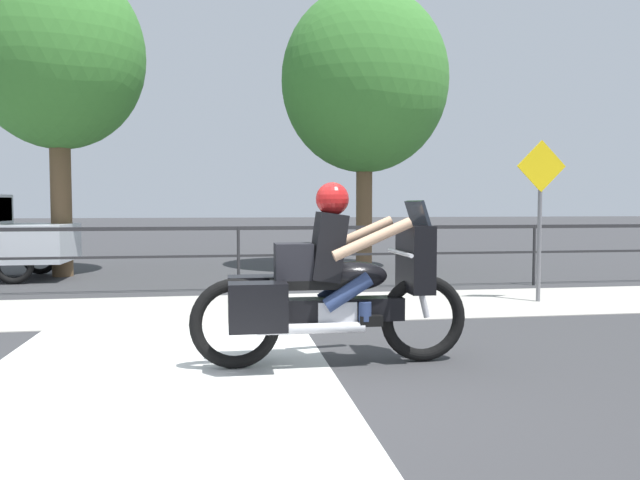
{
  "coord_description": "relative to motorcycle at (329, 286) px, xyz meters",
  "views": [
    {
      "loc": [
        -0.24,
        -5.04,
        1.42
      ],
      "look_at": [
        0.71,
        1.05,
        1.06
      ],
      "focal_mm": 35.0,
      "sensor_mm": 36.0,
      "label": 1
    }
  ],
  "objects": [
    {
      "name": "fence_railing",
      "position": [
        -0.67,
        4.76,
        0.13
      ],
      "size": [
        36.0,
        0.05,
        1.06
      ],
      "color": "#232326",
      "rests_on": "ground"
    },
    {
      "name": "street_sign",
      "position": [
        3.58,
        3.0,
        0.77
      ],
      "size": [
        0.74,
        0.06,
        2.32
      ],
      "color": "slate",
      "rests_on": "ground"
    },
    {
      "name": "sidewalk_band",
      "position": [
        -0.67,
        3.11,
        -0.7
      ],
      "size": [
        44.0,
        2.4,
        0.01
      ],
      "primitive_type": "cube",
      "color": "#B7B2A8",
      "rests_on": "ground"
    },
    {
      "name": "ground_plane",
      "position": [
        -0.67,
        -0.29,
        -0.7
      ],
      "size": [
        120.0,
        120.0,
        0.0
      ],
      "primitive_type": "plane",
      "color": "#38383A"
    },
    {
      "name": "tree_behind_car",
      "position": [
        -4.02,
        7.43,
        3.55
      ],
      "size": [
        3.29,
        3.29,
        6.09
      ],
      "color": "brown",
      "rests_on": "ground"
    },
    {
      "name": "tree_behind_sign",
      "position": [
        2.1,
        7.84,
        3.33
      ],
      "size": [
        3.55,
        3.55,
        6.0
      ],
      "color": "brown",
      "rests_on": "ground"
    },
    {
      "name": "motorcycle",
      "position": [
        0.0,
        0.0,
        0.0
      ],
      "size": [
        2.45,
        0.76,
        1.6
      ],
      "rotation": [
        0.0,
        0.0,
        -0.05
      ],
      "color": "black",
      "rests_on": "ground"
    },
    {
      "name": "crosswalk_band",
      "position": [
        -1.46,
        -0.49,
        -0.7
      ],
      "size": [
        2.91,
        6.0,
        0.01
      ],
      "primitive_type": "cube",
      "color": "silver",
      "rests_on": "ground"
    }
  ]
}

